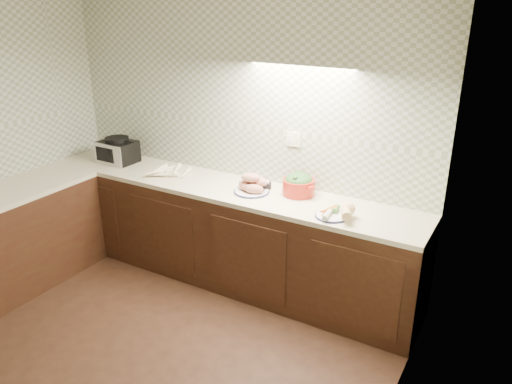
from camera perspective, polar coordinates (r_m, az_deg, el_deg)
The scene contains 8 objects.
room at distance 3.07m, azimuth -20.20°, elevation 4.82°, with size 3.60×3.60×2.60m.
counter at distance 4.40m, azimuth -17.37°, elevation -6.43°, with size 3.60×3.60×0.90m.
toaster_oven at distance 5.11m, azimuth -15.54°, elevation 4.58°, with size 0.36×0.28×0.25m.
parsnip_pile at distance 4.65m, azimuth -10.46°, elevation 2.27°, with size 0.35×0.39×0.08m.
sweet_potato_plate at distance 4.17m, azimuth -0.45°, elevation 0.79°, with size 0.31×0.30×0.17m.
onion_bowl at distance 4.27m, azimuth 0.86°, elevation 0.90°, with size 0.13×0.13×0.10m.
dutch_oven at distance 4.13m, azimuth 4.88°, elevation 0.88°, with size 0.35×0.35×0.19m.
veg_plate at distance 3.77m, azimuth 9.50°, elevation -2.24°, with size 0.32×0.31×0.12m.
Camera 1 is at (2.30, -1.86, 2.45)m, focal length 35.00 mm.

